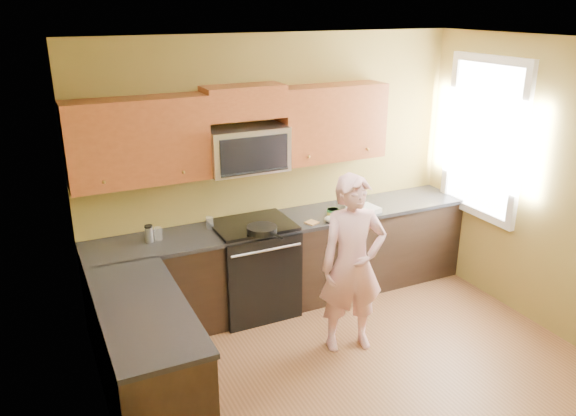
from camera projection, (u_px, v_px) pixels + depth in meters
floor at (380, 395)px, 4.53m from camera, size 4.00×4.00×0.00m
ceiling at (404, 46)px, 3.60m from camera, size 4.00×4.00×0.00m
wall_back at (276, 170)px, 5.76m from camera, size 4.00×0.00×4.00m
wall_left at (104, 299)px, 3.25m from camera, size 0.00×4.00×4.00m
cabinet_back_run at (289, 262)px, 5.82m from camera, size 4.00×0.60×0.88m
cabinet_left_run at (147, 363)px, 4.20m from camera, size 0.60×1.60×0.88m
countertop_back at (289, 221)px, 5.65m from camera, size 4.00×0.62×0.04m
countertop_left at (143, 308)px, 4.04m from camera, size 0.62×1.60×0.04m
stove at (254, 268)px, 5.62m from camera, size 0.76×0.65×0.95m
microwave at (247, 170)px, 5.39m from camera, size 0.76×0.40×0.42m
upper_cab_left at (142, 183)px, 5.02m from camera, size 1.22×0.33×0.75m
upper_cab_right at (330, 159)px, 5.80m from camera, size 1.12×0.33×0.75m
upper_cab_over_mw at (244, 102)px, 5.20m from camera, size 0.76×0.33×0.30m
window at (484, 138)px, 5.78m from camera, size 0.06×1.06×1.66m
woman at (352, 265)px, 4.91m from camera, size 0.67×0.51×1.62m
frying_pan at (262, 233)px, 5.24m from camera, size 0.40×0.55×0.06m
butter_tub at (333, 216)px, 5.73m from camera, size 0.16×0.16×0.09m
toast_slice at (312, 223)px, 5.54m from camera, size 0.14×0.14×0.01m
napkin_a at (330, 219)px, 5.56m from camera, size 0.12×0.13×0.06m
napkin_b at (351, 205)px, 5.95m from camera, size 0.15×0.16×0.07m
dish_towel at (364, 210)px, 5.83m from camera, size 0.33×0.28×0.05m
travel_mug at (150, 242)px, 5.11m from camera, size 0.09×0.09×0.16m
glass_a at (158, 233)px, 5.14m from camera, size 0.07×0.07×0.12m
glass_c at (210, 223)px, 5.39m from camera, size 0.09×0.09×0.12m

